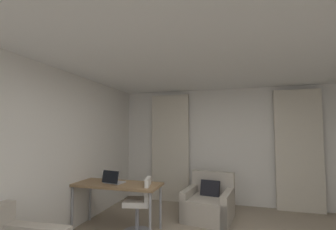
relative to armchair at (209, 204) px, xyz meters
name	(u,v)px	position (x,y,z in m)	size (l,w,h in m)	color
wall_window	(230,146)	(0.37, 1.00, 1.03)	(5.12, 0.06, 2.60)	silver
wall_left	(29,155)	(-2.16, -2.03, 1.03)	(0.06, 6.12, 2.60)	silver
ceiling	(220,38)	(0.37, -2.03, 2.36)	(5.12, 6.12, 0.06)	white
curtain_left_panel	(170,147)	(-1.00, 0.87, 0.98)	(0.90, 0.06, 2.50)	beige
curtain_right_panel	(299,150)	(1.75, 0.87, 0.98)	(0.90, 0.06, 2.50)	beige
armchair	(209,204)	(0.00, 0.00, 0.00)	(0.95, 0.98, 0.82)	#B2A899
desk	(117,187)	(-1.42, -0.94, 0.42)	(1.46, 0.60, 0.76)	olive
desk_chair	(140,209)	(-0.98, -1.00, 0.12)	(0.48, 0.48, 0.88)	gray
laptop	(113,180)	(-1.49, -0.96, 0.53)	(0.36, 0.30, 0.22)	#ADADB2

